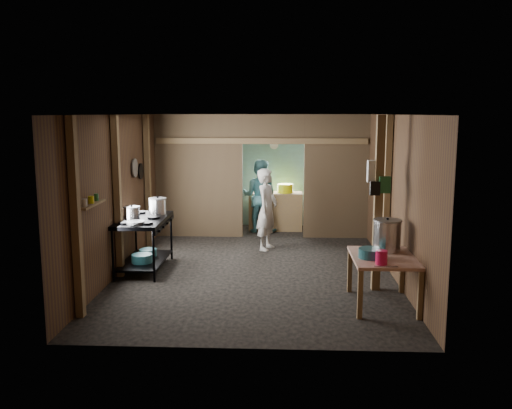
{
  "coord_description": "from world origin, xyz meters",
  "views": [
    {
      "loc": [
        0.43,
        -9.33,
        2.62
      ],
      "look_at": [
        0.0,
        -0.2,
        1.1
      ],
      "focal_mm": 38.54,
      "sensor_mm": 36.0,
      "label": 1
    }
  ],
  "objects_px": {
    "stove_pot_large": "(158,207)",
    "pink_bucket": "(381,257)",
    "prep_table": "(383,281)",
    "stock_pot": "(387,236)",
    "gas_range": "(144,244)",
    "yellow_tub": "(285,188)",
    "cook": "(267,209)"
  },
  "relations": [
    {
      "from": "yellow_tub",
      "to": "gas_range",
      "type": "bearing_deg",
      "value": -125.41
    },
    {
      "from": "pink_bucket",
      "to": "cook",
      "type": "xyz_separation_m",
      "value": [
        -1.58,
        3.47,
        0.01
      ]
    },
    {
      "from": "gas_range",
      "to": "prep_table",
      "type": "xyz_separation_m",
      "value": [
        3.71,
        -1.55,
        -0.1
      ]
    },
    {
      "from": "stove_pot_large",
      "to": "gas_range",
      "type": "bearing_deg",
      "value": -115.33
    },
    {
      "from": "gas_range",
      "to": "pink_bucket",
      "type": "relative_size",
      "value": 8.21
    },
    {
      "from": "gas_range",
      "to": "stock_pot",
      "type": "relative_size",
      "value": 3.19
    },
    {
      "from": "gas_range",
      "to": "prep_table",
      "type": "bearing_deg",
      "value": -22.74
    },
    {
      "from": "gas_range",
      "to": "pink_bucket",
      "type": "height_order",
      "value": "gas_range"
    },
    {
      "from": "pink_bucket",
      "to": "cook",
      "type": "distance_m",
      "value": 3.81
    },
    {
      "from": "gas_range",
      "to": "stock_pot",
      "type": "distance_m",
      "value": 4.03
    },
    {
      "from": "stock_pot",
      "to": "yellow_tub",
      "type": "bearing_deg",
      "value": 107.11
    },
    {
      "from": "stock_pot",
      "to": "cook",
      "type": "xyz_separation_m",
      "value": [
        -1.78,
        2.75,
        -0.12
      ]
    },
    {
      "from": "stock_pot",
      "to": "pink_bucket",
      "type": "bearing_deg",
      "value": -105.56
    },
    {
      "from": "prep_table",
      "to": "cook",
      "type": "xyz_separation_m",
      "value": [
        -1.68,
        3.07,
        0.44
      ]
    },
    {
      "from": "prep_table",
      "to": "pink_bucket",
      "type": "distance_m",
      "value": 0.6
    },
    {
      "from": "gas_range",
      "to": "stock_pot",
      "type": "xyz_separation_m",
      "value": [
        3.81,
        -1.24,
        0.46
      ]
    },
    {
      "from": "stock_pot",
      "to": "yellow_tub",
      "type": "height_order",
      "value": "stock_pot"
    },
    {
      "from": "stove_pot_large",
      "to": "cook",
      "type": "distance_m",
      "value": 2.2
    },
    {
      "from": "gas_range",
      "to": "prep_table",
      "type": "relative_size",
      "value": 1.29
    },
    {
      "from": "prep_table",
      "to": "pink_bucket",
      "type": "bearing_deg",
      "value": -104.3
    },
    {
      "from": "gas_range",
      "to": "cook",
      "type": "xyz_separation_m",
      "value": [
        2.03,
        1.51,
        0.34
      ]
    },
    {
      "from": "stove_pot_large",
      "to": "pink_bucket",
      "type": "distance_m",
      "value": 4.15
    },
    {
      "from": "prep_table",
      "to": "stock_pot",
      "type": "bearing_deg",
      "value": 72.84
    },
    {
      "from": "stove_pot_large",
      "to": "cook",
      "type": "xyz_separation_m",
      "value": [
        1.86,
        1.16,
        -0.23
      ]
    },
    {
      "from": "prep_table",
      "to": "pink_bucket",
      "type": "height_order",
      "value": "pink_bucket"
    },
    {
      "from": "stock_pot",
      "to": "pink_bucket",
      "type": "height_order",
      "value": "stock_pot"
    },
    {
      "from": "prep_table",
      "to": "cook",
      "type": "distance_m",
      "value": 3.53
    },
    {
      "from": "pink_bucket",
      "to": "stock_pot",
      "type": "bearing_deg",
      "value": 74.44
    },
    {
      "from": "gas_range",
      "to": "prep_table",
      "type": "distance_m",
      "value": 4.02
    },
    {
      "from": "gas_range",
      "to": "yellow_tub",
      "type": "distance_m",
      "value": 4.16
    },
    {
      "from": "stock_pot",
      "to": "cook",
      "type": "relative_size",
      "value": 0.3
    },
    {
      "from": "cook",
      "to": "pink_bucket",
      "type": "bearing_deg",
      "value": -136.27
    }
  ]
}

